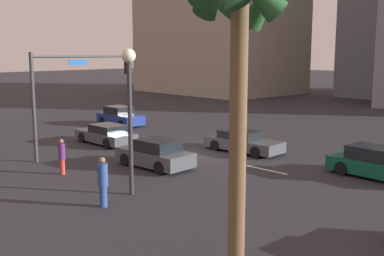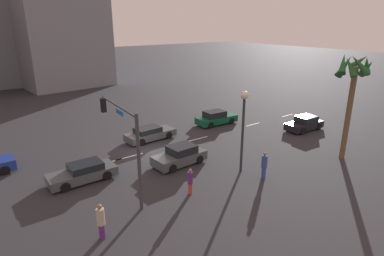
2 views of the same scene
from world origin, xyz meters
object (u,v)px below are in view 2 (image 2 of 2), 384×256
car_3 (305,124)px  pedestrian_0 (264,165)px  car_0 (180,156)px  car_4 (83,173)px  car_1 (150,134)px  palm_tree_1 (353,78)px  traffic_signal (123,133)px  car_5 (216,118)px  streetlamp (243,116)px  pedestrian_2 (101,221)px  building_1 (21,19)px  pedestrian_1 (190,181)px

car_3 → pedestrian_0: (11.18, 4.60, 0.37)m
car_0 → car_4: 6.97m
car_4 → pedestrian_0: size_ratio=2.33×
car_1 → palm_tree_1: (-10.08, 12.57, 5.75)m
pedestrian_0 → car_1: bearing=-77.4°
traffic_signal → palm_tree_1: palm_tree_1 is taller
car_4 → car_3: bearing=173.5°
car_5 → streetlamp: streetlamp is taller
car_5 → pedestrian_2: size_ratio=2.35×
building_1 → car_0: bearing=93.6°
car_1 → car_3: (-13.70, 6.67, 0.06)m
car_0 → car_1: bearing=-97.4°
car_4 → pedestrian_1: bearing=129.7°
pedestrian_1 → building_1: size_ratio=0.08×
car_5 → pedestrian_1: 14.63m
car_4 → pedestrian_0: bearing=145.1°
car_1 → pedestrian_0: (-2.52, 11.26, 0.43)m
car_0 → pedestrian_1: pedestrian_1 is taller
car_5 → pedestrian_0: bearing=64.5°
traffic_signal → pedestrian_2: (2.99, 3.39, -2.96)m
streetlamp → pedestrian_0: streetlamp is taller
car_0 → building_1: 48.85m
car_3 → car_5: car_5 is taller
pedestrian_0 → building_1: size_ratio=0.09×
car_1 → car_4: size_ratio=1.06×
pedestrian_0 → pedestrian_2: 11.37m
car_5 → traffic_signal: 16.01m
car_3 → car_5: (5.80, -6.68, 0.02)m
pedestrian_0 → car_0: bearing=-58.4°
pedestrian_2 → traffic_signal: bearing=-131.4°
pedestrian_0 → building_1: 54.19m
car_4 → pedestrian_2: (1.31, 6.62, 0.42)m
car_4 → pedestrian_0: (-10.05, 7.00, 0.42)m
car_0 → car_1: (-0.77, -5.93, -0.08)m
car_0 → palm_tree_1: palm_tree_1 is taller
pedestrian_2 → palm_tree_1: (-18.93, 1.69, 5.32)m
car_0 → palm_tree_1: bearing=148.5°
car_1 → car_4: car_4 is taller
traffic_signal → pedestrian_0: 9.65m
car_3 → car_4: size_ratio=0.92×
car_4 → pedestrian_2: size_ratio=2.33×
car_3 → pedestrian_1: pedestrian_1 is taller
car_4 → traffic_signal: size_ratio=0.72×
car_4 → building_1: size_ratio=0.21×
car_3 → streetlamp: 12.53m
pedestrian_1 → pedestrian_2: size_ratio=0.89×
car_5 → palm_tree_1: 13.97m
building_1 → car_5: bearing=105.5°
palm_tree_1 → car_3: bearing=-121.5°
car_4 → pedestrian_1: 7.44m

